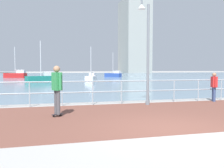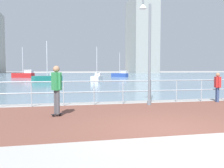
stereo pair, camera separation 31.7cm
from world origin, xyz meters
name	(u,v)px [view 2 (the right image)]	position (x,y,z in m)	size (l,w,h in m)	color
ground	(76,78)	(0.00, 40.00, 0.00)	(220.00, 220.00, 0.00)	#ADAAA5
brick_paving	(143,115)	(0.00, 2.32, 0.00)	(28.00, 5.67, 0.01)	brown
harbor_water	(73,76)	(0.00, 50.16, 0.00)	(180.00, 88.00, 0.00)	#6B899E
waterfront_railing	(123,88)	(0.00, 5.16, 0.78)	(25.25, 0.06, 1.14)	#9EADB7
lamppost	(148,42)	(0.97, 4.46, 2.90)	(0.72, 0.59, 5.24)	slate
skateboarder	(57,86)	(-3.08, 2.70, 1.09)	(0.41, 0.53, 1.80)	black
bystander	(218,85)	(4.88, 4.81, 0.87)	(0.33, 0.55, 1.49)	#384C7A
sailboat_blue	(97,78)	(2.01, 26.46, 0.44)	(2.08, 3.46, 4.64)	white
sailboat_white	(120,75)	(9.31, 42.56, 0.48)	(3.24, 3.36, 5.01)	#284799
sailboat_ivory	(24,75)	(-9.58, 42.32, 0.55)	(4.29, 2.83, 5.79)	#B21E1E
sailboat_gray	(48,78)	(-4.36, 25.76, 0.49)	(3.82, 2.65, 5.18)	#197266
tower_slate	(142,36)	(31.34, 92.39, 15.49)	(10.13, 15.41, 32.65)	#939993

